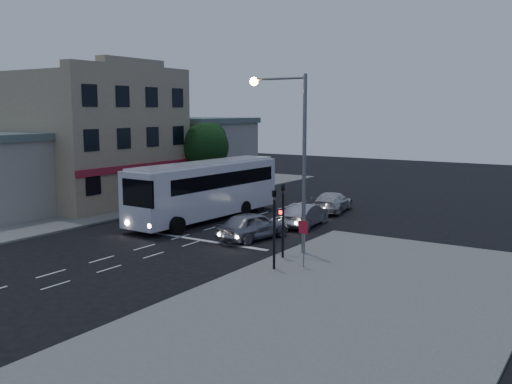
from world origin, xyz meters
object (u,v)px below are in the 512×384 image
Objects in this scene: tour_bus at (206,189)px; street_tree at (205,144)px; traffic_signal_side at (274,220)px; streetlight at (293,142)px; car_sedan_b at (332,202)px; regulatory_sign at (304,236)px; car_sedan_a at (305,215)px; traffic_signal_main at (283,212)px; car_suv at (253,226)px.

tour_bus is 2.08× the size of street_tree.
streetlight is (-0.96, 3.40, 3.31)m from traffic_signal_side.
regulatory_sign is at bearing 101.12° from car_sedan_b.
car_sedan_a is at bearing 17.77° from tour_bus.
street_tree is (-16.51, 16.22, 2.08)m from traffic_signal_side.
tour_bus is 3.15× the size of traffic_signal_main.
street_tree is at bearing 137.97° from traffic_signal_main.
car_sedan_a is 1.08× the size of traffic_signal_side.
streetlight is (3.47, -1.60, 4.93)m from car_suv.
car_suv is 2.14× the size of regulatory_sign.
traffic_signal_main is 1.00× the size of traffic_signal_side.
car_sedan_a is 0.90× the size of car_sedan_b.
traffic_signal_main reaches higher than tour_bus.
car_suv is 0.76× the size of street_tree.
tour_bus is 1.43× the size of streetlight.
street_tree is at bearing -12.02° from car_sedan_b.
car_suv is 1.15× the size of traffic_signal_side.
tour_bus is at bearing 9.37° from car_sedan_a.
car_suv is 5.06m from traffic_signal_main.
tour_bus is 11.01m from streetlight.
streetlight is (9.27, -4.73, 3.61)m from tour_bus.
streetlight reaches higher than traffic_signal_side.
tour_bus is 2.74× the size of car_suv.
street_tree is at bearing 135.50° from traffic_signal_side.
car_suv is 16.90m from street_tree.
car_suv reaches higher than car_sedan_a.
car_suv is 0.95× the size of car_sedan_b.
streetlight is at bearing 106.45° from car_sedan_a.
traffic_signal_side reaches higher than car_sedan_b.
car_sedan_a is 10.14m from regulatory_sign.
traffic_signal_main is at bearing 104.39° from car_sedan_a.
streetlight reaches higher than regulatory_sign.
car_sedan_b is 12.67m from street_tree.
car_sedan_b is at bearing -88.16° from car_sedan_a.
regulatory_sign is 5.18m from streetlight.
car_sedan_b is (5.79, 7.50, -1.40)m from tour_bus.
regulatory_sign is (5.43, -14.66, 0.88)m from car_sedan_b.
traffic_signal_main is 2.14m from regulatory_sign.
car_suv is at bearing 143.33° from regulatory_sign.
streetlight is at bearing 105.70° from traffic_signal_side.
regulatory_sign is at bearing 154.22° from car_suv.
tour_bus reaches higher than car_suv.
car_sedan_b is 1.21× the size of traffic_signal_main.
car_suv is 6.81m from regulatory_sign.
car_sedan_b is 2.26× the size of regulatory_sign.
car_suv is 6.24m from streetlight.
traffic_signal_side is 1.86× the size of regulatory_sign.
car_sedan_b is at bearing 110.31° from regulatory_sign.
regulatory_sign reaches higher than car_sedan_a.
car_sedan_b is at bearing 105.85° from streetlight.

